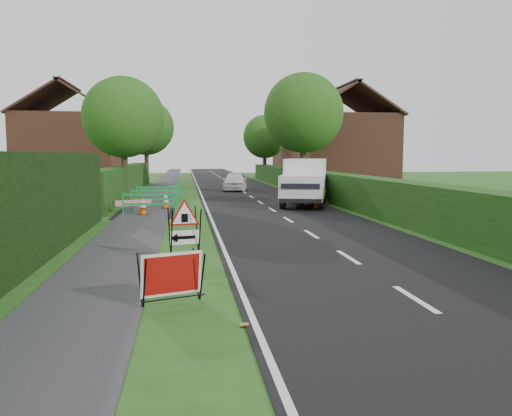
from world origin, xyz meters
TOP-DOWN VIEW (x-y plane):
  - ground at (0.00, 0.00)m, footprint 120.00×120.00m
  - road_surface at (2.50, 35.00)m, footprint 6.00×90.00m
  - footpath at (-3.00, 35.00)m, footprint 2.00×90.00m
  - hedge_west_far at (-5.00, 22.00)m, footprint 1.00×24.00m
  - hedge_east at (6.50, 16.00)m, footprint 1.20×50.00m
  - house_west at (-10.00, 30.00)m, footprint 7.50×7.40m
  - house_east_a at (11.00, 28.00)m, footprint 7.50×7.40m
  - house_east_b at (12.00, 42.00)m, footprint 7.50×7.40m
  - tree_nw at (-4.60, 18.00)m, footprint 4.40×4.40m
  - tree_ne at (6.40, 22.00)m, footprint 5.20×5.20m
  - tree_fw at (-4.60, 34.00)m, footprint 4.80×4.80m
  - tree_fe at (6.40, 38.00)m, footprint 4.20×4.20m
  - red_rect_sign at (-1.55, -2.17)m, footprint 1.13×0.89m
  - triangle_sign at (-1.38, 1.27)m, footprint 0.96×0.96m
  - works_van at (4.41, 13.31)m, footprint 3.31×5.27m
  - traffic_cone_0 at (4.64, 11.80)m, footprint 0.38×0.38m
  - traffic_cone_1 at (4.61, 13.34)m, footprint 0.38×0.38m
  - traffic_cone_2 at (5.25, 15.23)m, footprint 0.38×0.38m
  - traffic_cone_3 at (-3.05, 10.46)m, footprint 0.38×0.38m
  - traffic_cone_4 at (-2.22, 12.78)m, footprint 0.38×0.38m
  - ped_barrier_0 at (-2.70, 9.37)m, footprint 2.06×0.37m
  - ped_barrier_1 at (-2.61, 11.54)m, footprint 2.07×0.40m
  - ped_barrier_2 at (-2.58, 13.77)m, footprint 2.07×0.41m
  - ped_barrier_3 at (-1.76, 14.79)m, footprint 0.87×2.08m
  - redwhite_plank at (-3.47, 11.01)m, footprint 1.46×0.43m
  - litter_can at (-0.51, -3.43)m, footprint 0.12×0.07m
  - hatchback_car at (2.11, 24.08)m, footprint 2.13×4.04m

SIDE VIEW (x-z plane):
  - ground at x=0.00m, z-range 0.00..0.00m
  - hedge_west_far at x=-5.00m, z-range -0.90..0.90m
  - hedge_east at x=6.50m, z-range -0.75..0.75m
  - redwhite_plank at x=-3.47m, z-range -0.12..0.12m
  - litter_can at x=-0.51m, z-range -0.03..0.03m
  - road_surface at x=2.50m, z-range -0.01..0.01m
  - footpath at x=-3.00m, z-range -0.01..0.02m
  - traffic_cone_0 at x=4.64m, z-range 0.00..0.79m
  - traffic_cone_1 at x=4.61m, z-range 0.00..0.79m
  - traffic_cone_2 at x=5.25m, z-range 0.00..0.79m
  - traffic_cone_3 at x=-3.05m, z-range 0.00..0.79m
  - traffic_cone_4 at x=-2.22m, z-range 0.00..0.79m
  - red_rect_sign at x=-1.55m, z-range 0.06..0.91m
  - ped_barrier_0 at x=-2.70m, z-range 0.13..1.13m
  - ped_barrier_1 at x=-2.61m, z-range 0.13..1.13m
  - ped_barrier_2 at x=-2.58m, z-range 0.13..1.13m
  - ped_barrier_3 at x=-1.76m, z-range 0.13..1.13m
  - hatchback_car at x=2.11m, z-range 0.00..1.31m
  - triangle_sign at x=-1.38m, z-range 0.24..1.44m
  - works_van at x=4.41m, z-range 0.07..2.32m
  - house_west at x=-10.00m, z-range -1.04..6.84m
  - house_east_a at x=11.00m, z-range -1.04..6.84m
  - house_east_b at x=12.00m, z-range -1.04..6.84m
  - tree_fe at x=6.40m, z-range 1.05..7.39m
  - tree_nw at x=-4.60m, z-range 1.13..7.83m
  - tree_fw at x=-4.60m, z-range 1.21..8.45m
  - tree_ne at x=6.40m, z-range 1.28..9.07m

